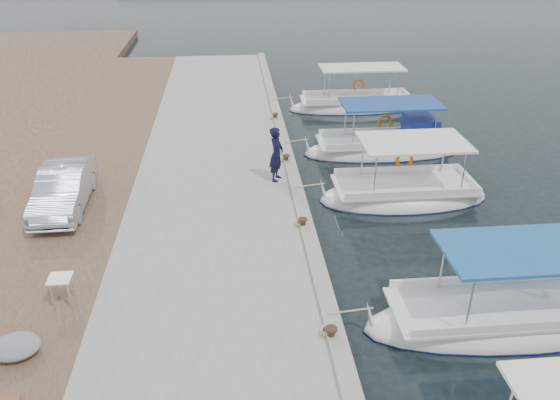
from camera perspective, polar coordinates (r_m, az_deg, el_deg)
The scene contains 13 objects.
ground at distance 15.97m, azimuth 4.30°, elevation -7.14°, with size 400.00×400.00×0.00m, color black.
concrete_quay at distance 19.98m, azimuth -6.49°, elevation 1.22°, with size 6.00×40.00×0.50m, color gray.
quay_curb at distance 19.95m, azimuth 1.46°, elevation 2.35°, with size 0.44×40.00×0.12m, color gray.
cobblestone_strip at distance 20.74m, azimuth -20.42°, elevation 0.58°, with size 4.00×40.00×0.50m, color brown.
fishing_caique_b at distance 15.16m, azimuth 23.39°, elevation -11.34°, with size 7.77×2.32×2.83m.
fishing_caique_c at distance 20.09m, azimuth 12.76°, elevation 0.44°, with size 6.10×2.51×2.83m.
fishing_caique_d at distance 23.88m, azimuth 10.95°, elevation 5.29°, with size 6.82×2.20×2.83m.
fishing_caique_e at distance 29.31m, azimuth 7.94°, elevation 9.62°, with size 7.08×2.03×2.83m.
mooring_bollards at distance 16.80m, azimuth 2.39°, elevation -2.36°, with size 0.28×20.28×0.33m.
fisherman at distance 19.54m, azimuth -0.37°, elevation 4.82°, with size 0.73×0.48×2.00m, color black.
parked_car at distance 19.11m, azimuth -21.70°, elevation 1.10°, with size 1.43×4.09×1.35m, color silver.
tarp_bundle at distance 13.67m, azimuth -25.93°, elevation -13.62°, with size 1.10×0.90×0.40m, color gray.
folding_table at distance 14.61m, azimuth -21.90°, elevation -8.20°, with size 0.55×0.55×0.73m.
Camera 1 is at (-2.38, -12.90, 9.11)m, focal length 35.00 mm.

